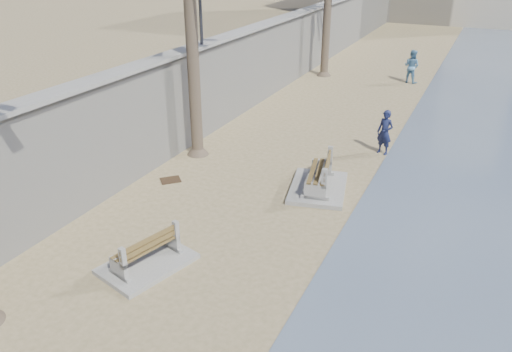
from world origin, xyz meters
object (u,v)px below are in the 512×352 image
(person_a, at_px, (385,129))
(person_b, at_px, (412,65))
(bench_near, at_px, (146,252))
(bench_far, at_px, (319,177))

(person_a, height_order, person_b, person_b)
(bench_near, bearing_deg, bench_far, 66.95)
(bench_far, distance_m, person_b, 14.75)
(person_a, distance_m, person_b, 10.92)
(bench_far, height_order, person_b, person_b)
(bench_near, xyz_separation_m, person_a, (3.60, 9.51, 0.55))
(bench_far, height_order, person_a, person_a)
(bench_near, bearing_deg, person_b, 82.39)
(bench_near, xyz_separation_m, bench_far, (2.40, 5.65, 0.06))
(person_b, bearing_deg, bench_near, 101.06)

